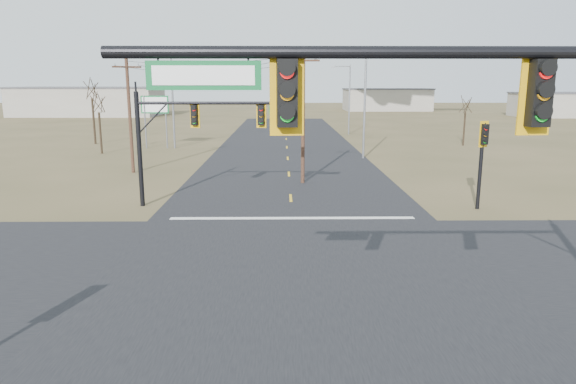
# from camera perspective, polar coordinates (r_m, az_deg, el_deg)

# --- Properties ---
(ground) EXTENTS (320.00, 320.00, 0.00)m
(ground) POSITION_cam_1_polar(r_m,az_deg,el_deg) (18.11, 0.95, -9.12)
(ground) COLOR brown
(ground) RESTS_ON ground
(road_ew) EXTENTS (160.00, 14.00, 0.02)m
(road_ew) POSITION_cam_1_polar(r_m,az_deg,el_deg) (18.10, 0.95, -9.09)
(road_ew) COLOR black
(road_ew) RESTS_ON ground
(road_ns) EXTENTS (14.00, 160.00, 0.02)m
(road_ns) POSITION_cam_1_polar(r_m,az_deg,el_deg) (18.10, 0.95, -9.08)
(road_ns) COLOR black
(road_ns) RESTS_ON ground
(stop_bar_far) EXTENTS (12.00, 0.40, 0.01)m
(stop_bar_far) POSITION_cam_1_polar(r_m,az_deg,el_deg) (25.24, 0.48, -2.91)
(stop_bar_far) COLOR silver
(stop_bar_far) RESTS_ON road_ns
(mast_arm_near) EXTENTS (11.00, 0.44, 7.59)m
(mast_arm_near) POSITION_cam_1_polar(r_m,az_deg,el_deg) (9.42, 27.94, 4.41)
(mast_arm_near) COLOR black
(mast_arm_near) RESTS_ON ground
(mast_arm_far) EXTENTS (8.82, 0.56, 6.11)m
(mast_arm_far) POSITION_cam_1_polar(r_m,az_deg,el_deg) (27.62, -9.75, 7.49)
(mast_arm_far) COLOR black
(mast_arm_far) RESTS_ON ground
(pedestal_signal_ne) EXTENTS (0.67, 0.59, 4.67)m
(pedestal_signal_ne) POSITION_cam_1_polar(r_m,az_deg,el_deg) (28.32, 20.86, 4.82)
(pedestal_signal_ne) COLOR black
(pedestal_signal_ne) RESTS_ON ground
(utility_pole_near) EXTENTS (2.09, 0.25, 8.53)m
(utility_pole_near) POSITION_cam_1_polar(r_m,az_deg,el_deg) (33.61, 1.68, 8.49)
(utility_pole_near) COLOR #4C3020
(utility_pole_near) RESTS_ON ground
(utility_pole_far) EXTENTS (1.90, 0.92, 8.26)m
(utility_pole_far) POSITION_cam_1_polar(r_m,az_deg,el_deg) (39.49, -17.18, 8.30)
(utility_pole_far) COLOR #4C3020
(utility_pole_far) RESTS_ON ground
(highway_sign) EXTENTS (2.82, 0.26, 5.30)m
(highway_sign) POSITION_cam_1_polar(r_m,az_deg,el_deg) (54.07, -14.55, 8.74)
(highway_sign) COLOR gray
(highway_sign) RESTS_ON ground
(streetlight_a) EXTENTS (2.68, 0.44, 9.56)m
(streetlight_a) POSITION_cam_1_polar(r_m,az_deg,el_deg) (45.50, 8.28, 10.42)
(streetlight_a) COLOR gray
(streetlight_a) RESTS_ON ground
(streetlight_b) EXTENTS (2.46, 0.26, 8.82)m
(streetlight_b) POSITION_cam_1_polar(r_m,az_deg,el_deg) (67.38, 6.68, 10.58)
(streetlight_b) COLOR gray
(streetlight_b) RESTS_ON ground
(streetlight_c) EXTENTS (2.76, 0.43, 9.84)m
(streetlight_c) POSITION_cam_1_polar(r_m,az_deg,el_deg) (53.61, -12.49, 10.65)
(streetlight_c) COLOR gray
(streetlight_c) RESTS_ON ground
(bare_tree_a) EXTENTS (2.76, 2.76, 6.08)m
(bare_tree_a) POSITION_cam_1_polar(r_m,az_deg,el_deg) (51.34, -20.35, 9.35)
(bare_tree_a) COLOR black
(bare_tree_a) RESTS_ON ground
(bare_tree_b) EXTENTS (2.99, 2.99, 7.52)m
(bare_tree_b) POSITION_cam_1_polar(r_m,az_deg,el_deg) (60.02, -21.03, 10.73)
(bare_tree_b) COLOR black
(bare_tree_b) RESTS_ON ground
(bare_tree_c) EXTENTS (2.69, 2.69, 5.56)m
(bare_tree_c) POSITION_cam_1_polar(r_m,az_deg,el_deg) (57.84, 19.16, 9.21)
(bare_tree_c) COLOR black
(bare_tree_c) RESTS_ON ground
(warehouse_left) EXTENTS (28.00, 14.00, 5.50)m
(warehouse_left) POSITION_cam_1_polar(r_m,az_deg,el_deg) (114.02, -21.23, 9.30)
(warehouse_left) COLOR gray
(warehouse_left) RESTS_ON ground
(warehouse_mid) EXTENTS (20.00, 12.00, 5.00)m
(warehouse_mid) POSITION_cam_1_polar(r_m,az_deg,el_deg) (129.48, 10.86, 10.01)
(warehouse_mid) COLOR gray
(warehouse_mid) RESTS_ON ground
(warehouse_right) EXTENTS (18.00, 10.00, 4.50)m
(warehouse_right) POSITION_cam_1_polar(r_m,az_deg,el_deg) (116.10, 28.23, 8.49)
(warehouse_right) COLOR gray
(warehouse_right) RESTS_ON ground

